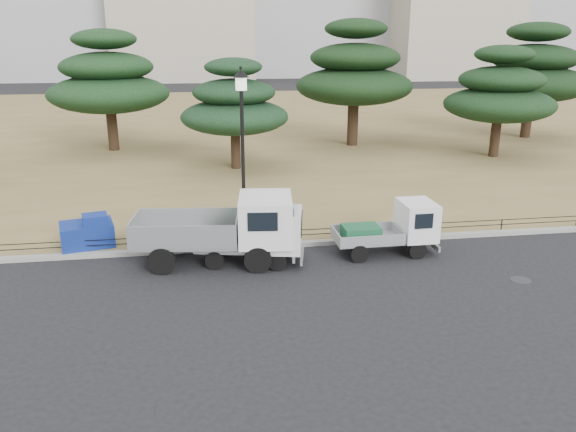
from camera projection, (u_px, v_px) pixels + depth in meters
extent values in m
plane|color=black|center=(298.00, 277.00, 16.81)|extent=(220.00, 220.00, 0.00)
cube|color=olive|center=(235.00, 124.00, 45.60)|extent=(120.00, 56.00, 0.15)
cube|color=gray|center=(285.00, 245.00, 19.24)|extent=(120.00, 0.25, 0.16)
cylinder|color=black|center=(258.00, 260.00, 17.02)|extent=(0.85, 0.26, 0.84)
cylinder|color=black|center=(259.00, 239.00, 18.77)|extent=(0.85, 0.26, 0.84)
cylinder|color=black|center=(162.00, 261.00, 16.91)|extent=(0.85, 0.26, 0.84)
cylinder|color=black|center=(171.00, 240.00, 18.66)|extent=(0.85, 0.26, 0.84)
cube|color=#2D2D30|center=(214.00, 243.00, 17.77)|extent=(4.78, 1.52, 0.15)
cube|color=gray|center=(186.00, 229.00, 17.59)|extent=(3.45, 2.19, 0.82)
cube|color=silver|center=(266.00, 219.00, 17.59)|extent=(1.84, 2.17, 1.44)
cylinder|color=black|center=(277.00, 262.00, 17.21)|extent=(0.60, 0.27, 0.58)
cylinder|color=black|center=(280.00, 247.00, 18.43)|extent=(0.60, 0.27, 0.58)
cylinder|color=black|center=(215.00, 260.00, 17.31)|extent=(0.60, 0.27, 0.58)
cylinder|color=black|center=(222.00, 246.00, 18.53)|extent=(0.60, 0.27, 0.58)
cube|color=#2D2D30|center=(249.00, 250.00, 17.83)|extent=(3.22, 1.35, 0.14)
cube|color=#A3A5AA|center=(231.00, 241.00, 17.78)|extent=(2.39, 1.74, 0.39)
cube|color=silver|center=(284.00, 230.00, 17.56)|extent=(1.36, 1.63, 1.25)
cube|color=#175219|center=(224.00, 238.00, 17.76)|extent=(1.34, 1.09, 0.43)
cylinder|color=black|center=(417.00, 250.00, 18.14)|extent=(0.58, 0.16, 0.58)
cylinder|color=black|center=(403.00, 237.00, 19.34)|extent=(0.58, 0.16, 0.58)
cylinder|color=black|center=(359.00, 254.00, 17.84)|extent=(0.58, 0.16, 0.58)
cylinder|color=black|center=(349.00, 240.00, 19.04)|extent=(0.58, 0.16, 0.58)
cube|color=#2D2D30|center=(383.00, 241.00, 18.55)|extent=(3.14, 0.76, 0.14)
cube|color=#9FA2A6|center=(367.00, 235.00, 18.39)|extent=(2.18, 1.35, 0.39)
cube|color=silver|center=(417.00, 220.00, 18.52)|extent=(1.11, 1.45, 1.23)
cube|color=#185534|center=(361.00, 232.00, 18.32)|extent=(1.20, 0.88, 0.43)
cylinder|color=black|center=(245.00, 240.00, 19.28)|extent=(0.44, 0.44, 0.16)
cylinder|color=black|center=(243.00, 167.00, 18.50)|extent=(0.12, 0.12, 4.96)
cylinder|color=white|center=(241.00, 84.00, 17.68)|extent=(0.40, 0.40, 0.40)
cone|color=black|center=(241.00, 73.00, 17.58)|extent=(0.52, 0.52, 0.25)
cylinder|color=black|center=(285.00, 236.00, 19.30)|extent=(38.00, 0.03, 0.03)
cylinder|color=black|center=(285.00, 231.00, 19.24)|extent=(38.00, 0.03, 0.03)
cylinder|color=black|center=(285.00, 236.00, 19.30)|extent=(0.04, 0.04, 0.40)
cube|color=navy|center=(87.00, 234.00, 18.87)|extent=(1.94, 1.61, 0.79)
cube|color=navy|center=(95.00, 219.00, 18.59)|extent=(0.93, 0.85, 0.34)
cylinder|color=#2D2D30|center=(521.00, 280.00, 16.62)|extent=(0.60, 0.60, 0.01)
cylinder|color=black|center=(112.00, 127.00, 34.53)|extent=(0.63, 0.63, 2.81)
ellipsoid|color=#173419|center=(109.00, 94.00, 33.91)|extent=(7.21, 7.21, 2.31)
ellipsoid|color=#173419|center=(107.00, 67.00, 33.43)|extent=(5.51, 5.51, 1.76)
ellipsoid|color=#173419|center=(104.00, 39.00, 32.95)|extent=(3.80, 3.80, 1.22)
cylinder|color=black|center=(236.00, 147.00, 29.79)|extent=(0.50, 0.50, 2.24)
ellipsoid|color=black|center=(235.00, 117.00, 29.29)|extent=(5.64, 5.64, 1.81)
ellipsoid|color=black|center=(234.00, 92.00, 28.91)|extent=(4.31, 4.31, 1.38)
ellipsoid|color=black|center=(233.00, 67.00, 28.52)|extent=(2.98, 2.98, 0.95)
cylinder|color=black|center=(353.00, 121.00, 36.10)|extent=(0.69, 0.69, 3.07)
ellipsoid|color=black|center=(354.00, 86.00, 35.42)|extent=(7.38, 7.38, 2.36)
ellipsoid|color=black|center=(355.00, 58.00, 34.89)|extent=(5.64, 5.64, 1.80)
ellipsoid|color=black|center=(356.00, 28.00, 34.37)|extent=(3.89, 3.89, 1.25)
cylinder|color=black|center=(495.00, 136.00, 32.71)|extent=(0.55, 0.55, 2.46)
ellipsoid|color=black|center=(499.00, 105.00, 32.16)|extent=(6.25, 6.25, 2.00)
ellipsoid|color=black|center=(502.00, 80.00, 31.74)|extent=(4.78, 4.78, 1.53)
ellipsoid|color=black|center=(505.00, 54.00, 31.32)|extent=(3.30, 3.30, 1.06)
cylinder|color=black|center=(527.00, 116.00, 38.95)|extent=(0.67, 0.67, 3.00)
ellipsoid|color=black|center=(531.00, 84.00, 38.29)|extent=(7.65, 7.65, 2.45)
ellipsoid|color=black|center=(535.00, 58.00, 37.78)|extent=(5.84, 5.84, 1.87)
ellipsoid|color=black|center=(538.00, 32.00, 37.26)|extent=(4.03, 4.03, 1.29)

